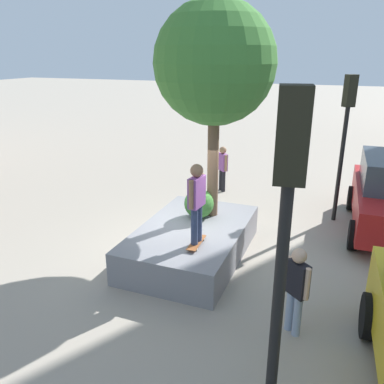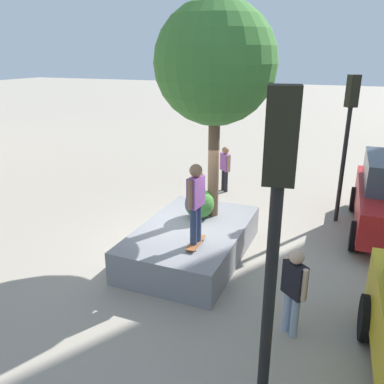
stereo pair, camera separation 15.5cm
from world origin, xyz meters
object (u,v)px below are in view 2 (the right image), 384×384
object	(u,v)px
skateboarder	(196,198)
traffic_light_median	(348,124)
pedestrian_crossing	(225,166)
planter_ledge	(192,242)
skateboard	(196,243)
plaza_tree	(215,64)
bystander_watching	(294,286)
traffic_light_corner	(274,241)

from	to	relation	value
skateboarder	traffic_light_median	size ratio (longest dim) A/B	0.42
pedestrian_crossing	skateboarder	bearing A→B (deg)	11.63
planter_ledge	skateboard	world-z (taller)	skateboard
traffic_light_median	plaza_tree	bearing A→B (deg)	-47.71
planter_ledge	traffic_light_median	distance (m)	5.42
skateboarder	traffic_light_median	bearing A→B (deg)	148.67
skateboarder	skateboard	bearing A→B (deg)	90.00
skateboard	bystander_watching	bearing A→B (deg)	63.31
plaza_tree	traffic_light_median	xyz separation A→B (m)	(-2.69, 2.96, -1.61)
skateboard	pedestrian_crossing	bearing A→B (deg)	-168.37
planter_ledge	skateboard	distance (m)	1.04
skateboard	skateboarder	world-z (taller)	skateboarder
traffic_light_median	pedestrian_crossing	xyz separation A→B (m)	(-1.32, -3.91, -1.93)
skateboarder	pedestrian_crossing	world-z (taller)	skateboarder
traffic_light_median	pedestrian_crossing	bearing A→B (deg)	-108.62
plaza_tree	bystander_watching	bearing A→B (deg)	40.61
traffic_light_corner	pedestrian_crossing	world-z (taller)	traffic_light_corner
skateboard	traffic_light_median	size ratio (longest dim) A/B	0.19
pedestrian_crossing	plaza_tree	bearing A→B (deg)	13.38
skateboarder	traffic_light_corner	xyz separation A→B (m)	(3.79, 2.30, 1.20)
pedestrian_crossing	bystander_watching	size ratio (longest dim) A/B	0.99
plaza_tree	skateboarder	xyz separation A→B (m)	(1.78, 0.24, -2.63)
plaza_tree	skateboarder	world-z (taller)	plaza_tree
planter_ledge	pedestrian_crossing	size ratio (longest dim) A/B	2.34
planter_ledge	skateboard	bearing A→B (deg)	27.27
skateboard	traffic_light_corner	size ratio (longest dim) A/B	0.18
planter_ledge	plaza_tree	world-z (taller)	plaza_tree
planter_ledge	bystander_watching	distance (m)	3.39
bystander_watching	traffic_light_corner	bearing A→B (deg)	0.79
plaza_tree	skateboard	distance (m)	4.08
traffic_light_corner	pedestrian_crossing	size ratio (longest dim) A/B	2.73
planter_ledge	traffic_light_corner	world-z (taller)	traffic_light_corner
plaza_tree	bystander_watching	distance (m)	5.22
traffic_light_corner	traffic_light_median	world-z (taller)	traffic_light_corner
pedestrian_crossing	bystander_watching	bearing A→B (deg)	26.51
planter_ledge	plaza_tree	distance (m)	4.22
traffic_light_corner	traffic_light_median	xyz separation A→B (m)	(-8.27, 0.42, -0.17)
plaza_tree	skateboard	size ratio (longest dim) A/B	6.39
skateboarder	traffic_light_median	distance (m)	5.33
plaza_tree	skateboard	world-z (taller)	plaza_tree
skateboard	traffic_light_corner	world-z (taller)	traffic_light_corner
skateboard	traffic_light_median	world-z (taller)	traffic_light_median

